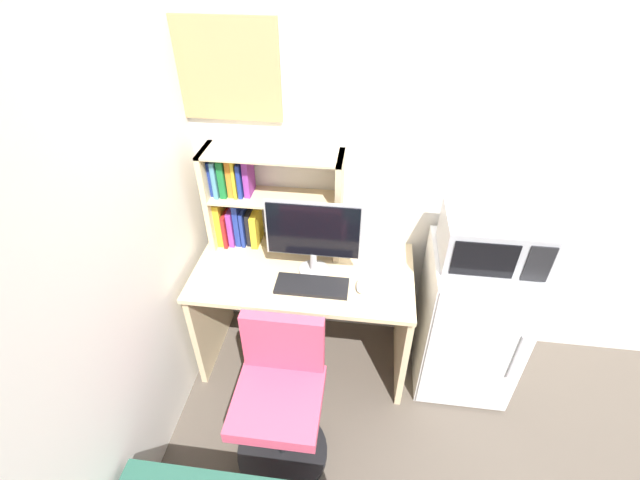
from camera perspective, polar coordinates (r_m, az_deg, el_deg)
wall_back at (r=2.68m, az=28.37°, el=7.74°), size 6.40×0.04×2.60m
desk at (r=2.68m, az=-2.05°, el=-7.70°), size 1.26×0.66×0.77m
hutch_bookshelf at (r=2.57m, az=-8.67°, el=5.38°), size 0.78×0.23×0.62m
monitor at (r=2.35m, az=-0.88°, el=0.85°), size 0.52×0.17×0.46m
keyboard at (r=2.41m, az=-1.07°, el=-5.99°), size 0.40×0.16×0.02m
computer_mouse at (r=2.41m, az=5.36°, el=-5.97°), size 0.05×0.11×0.03m
mini_fridge at (r=2.78m, az=18.78°, el=-9.89°), size 0.55×0.57×0.94m
microwave at (r=2.40m, az=21.56°, el=0.12°), size 0.50×0.36×0.26m
desk_chair at (r=2.40m, az=-5.13°, el=-20.44°), size 0.50×0.50×0.89m
wall_corkboard at (r=2.42m, az=-12.84°, el=20.81°), size 0.61×0.02×0.51m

